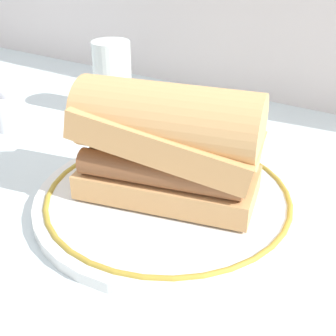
{
  "coord_description": "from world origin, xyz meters",
  "views": [
    {
      "loc": [
        0.19,
        -0.31,
        0.27
      ],
      "look_at": [
        -0.02,
        0.04,
        0.04
      ],
      "focal_mm": 48.09,
      "sensor_mm": 36.0,
      "label": 1
    }
  ],
  "objects": [
    {
      "name": "salt_shaker",
      "position": [
        -0.32,
        0.08,
        0.04
      ],
      "size": [
        0.03,
        0.03,
        0.08
      ],
      "color": "white",
      "rests_on": "ground_plane"
    },
    {
      "name": "drinking_glass",
      "position": [
        -0.23,
        0.21,
        0.05
      ],
      "size": [
        0.06,
        0.06,
        0.11
      ],
      "color": "silver",
      "rests_on": "ground_plane"
    },
    {
      "name": "sausage_sandwich",
      "position": [
        -0.02,
        0.04,
        0.08
      ],
      "size": [
        0.2,
        0.13,
        0.12
      ],
      "rotation": [
        0.0,
        0.0,
        0.23
      ],
      "color": "tan",
      "rests_on": "plate"
    },
    {
      "name": "plate",
      "position": [
        -0.02,
        0.04,
        0.01
      ],
      "size": [
        0.28,
        0.28,
        0.01
      ],
      "color": "white",
      "rests_on": "ground_plane"
    },
    {
      "name": "ground_plane",
      "position": [
        0.0,
        0.0,
        0.0
      ],
      "size": [
        1.5,
        1.5,
        0.0
      ],
      "primitive_type": "plane",
      "color": "silver"
    }
  ]
}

